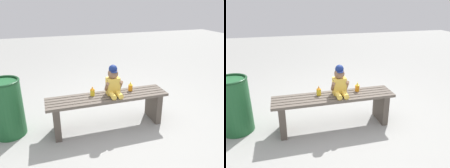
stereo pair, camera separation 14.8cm
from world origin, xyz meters
The scene contains 6 objects.
ground_plane centered at (0.00, 0.00, 0.00)m, with size 16.00×16.00×0.00m, color #999993.
park_bench centered at (0.00, 0.00, 0.31)m, with size 1.61×0.36×0.46m.
child_figure centered at (0.08, 0.02, 0.63)m, with size 0.23×0.27×0.40m.
sippy_cup_left centered at (-0.19, 0.07, 0.51)m, with size 0.06×0.06×0.12m.
sippy_cup_right centered at (0.35, 0.07, 0.51)m, with size 0.06×0.06×0.12m.
trash_bin centered at (-1.26, 0.20, 0.38)m, with size 0.41×0.41×0.75m.
Camera 2 is at (-0.61, -2.57, 1.66)m, focal length 35.25 mm.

